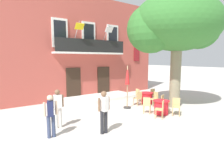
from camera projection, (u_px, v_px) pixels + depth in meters
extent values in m
plane|color=beige|center=(124.00, 114.00, 10.31)|extent=(120.00, 120.00, 0.00)
cube|color=#B24C42|center=(76.00, 49.00, 15.84)|extent=(13.00, 4.00, 7.50)
cube|color=#332319|center=(74.00, 84.00, 13.80)|extent=(1.10, 0.08, 2.30)
cube|color=#332319|center=(104.00, 81.00, 15.35)|extent=(1.10, 0.08, 2.30)
cube|color=silver|center=(60.00, 33.00, 12.80)|extent=(1.10, 0.08, 1.90)
cube|color=black|center=(60.00, 33.00, 12.77)|extent=(0.84, 0.04, 1.60)
cube|color=silver|center=(89.00, 35.00, 14.10)|extent=(1.10, 0.08, 1.90)
cube|color=black|center=(89.00, 35.00, 14.08)|extent=(0.84, 0.04, 1.60)
cube|color=silver|center=(113.00, 37.00, 15.41)|extent=(1.10, 0.08, 1.90)
cube|color=black|center=(113.00, 37.00, 15.39)|extent=(0.84, 0.04, 1.60)
cube|color=silver|center=(91.00, 53.00, 14.05)|extent=(5.60, 0.65, 0.12)
cube|color=black|center=(93.00, 46.00, 13.75)|extent=(5.60, 0.06, 0.90)
cylinder|color=#B2B2B7|center=(77.00, 32.00, 13.01)|extent=(0.04, 0.95, 1.33)
cube|color=yellow|center=(80.00, 26.00, 12.62)|extent=(0.60, 0.29, 0.38)
cylinder|color=#B2B2B7|center=(106.00, 34.00, 14.44)|extent=(0.04, 0.95, 1.33)
cube|color=white|center=(109.00, 30.00, 14.04)|extent=(0.60, 0.29, 0.38)
cylinder|color=slate|center=(61.00, 50.00, 12.68)|extent=(0.30, 0.30, 0.24)
ellipsoid|color=#4C8E38|center=(60.00, 46.00, 12.65)|extent=(0.39, 0.39, 0.31)
cylinder|color=slate|center=(91.00, 50.00, 14.04)|extent=(0.33, 0.33, 0.30)
ellipsoid|color=#38843D|center=(91.00, 46.00, 14.00)|extent=(0.42, 0.42, 0.37)
cylinder|color=#995638|center=(116.00, 51.00, 15.41)|extent=(0.32, 0.32, 0.24)
ellipsoid|color=#2D7533|center=(116.00, 47.00, 15.37)|extent=(0.41, 0.41, 0.45)
cube|color=maroon|center=(137.00, 45.00, 17.06)|extent=(0.60, 0.06, 2.80)
cube|color=silver|center=(97.00, 98.00, 13.83)|extent=(5.69, 2.29, 0.25)
cylinder|color=#7F755B|center=(175.00, 78.00, 11.62)|extent=(0.63, 0.63, 3.52)
ellipsoid|color=#33702D|center=(178.00, 23.00, 11.19)|extent=(5.48, 4.93, 3.29)
sphere|color=#33702D|center=(151.00, 29.00, 10.89)|extent=(2.74, 2.74, 2.74)
sphere|color=#33702D|center=(199.00, 29.00, 11.60)|extent=(2.46, 2.46, 2.46)
cylinder|color=red|center=(161.00, 108.00, 10.21)|extent=(0.74, 0.74, 0.68)
cylinder|color=red|center=(161.00, 101.00, 10.16)|extent=(0.86, 0.86, 0.04)
cylinder|color=#2D2823|center=(161.00, 114.00, 10.25)|extent=(0.44, 0.44, 0.03)
cylinder|color=tan|center=(144.00, 108.00, 10.65)|extent=(0.04, 0.04, 0.45)
cylinder|color=tan|center=(150.00, 109.00, 10.55)|extent=(0.04, 0.04, 0.45)
cylinder|color=tan|center=(143.00, 110.00, 10.32)|extent=(0.04, 0.04, 0.45)
cylinder|color=tan|center=(150.00, 110.00, 10.23)|extent=(0.04, 0.04, 0.45)
cube|color=tan|center=(147.00, 105.00, 10.40)|extent=(0.56, 0.56, 0.04)
cube|color=tan|center=(147.00, 101.00, 10.20)|extent=(0.26, 0.33, 0.42)
cylinder|color=tan|center=(155.00, 115.00, 9.44)|extent=(0.04, 0.04, 0.45)
cylinder|color=tan|center=(156.00, 113.00, 9.76)|extent=(0.04, 0.04, 0.45)
cylinder|color=tan|center=(162.00, 115.00, 9.32)|extent=(0.04, 0.04, 0.45)
cylinder|color=tan|center=(163.00, 113.00, 9.63)|extent=(0.04, 0.04, 0.45)
cube|color=tan|center=(159.00, 109.00, 9.50)|extent=(0.55, 0.55, 0.04)
cube|color=tan|center=(163.00, 105.00, 9.41)|extent=(0.35, 0.23, 0.42)
cylinder|color=tan|center=(180.00, 113.00, 9.80)|extent=(0.04, 0.04, 0.45)
cylinder|color=tan|center=(173.00, 112.00, 9.90)|extent=(0.04, 0.04, 0.45)
cylinder|color=tan|center=(179.00, 111.00, 10.12)|extent=(0.04, 0.04, 0.45)
cylinder|color=tan|center=(172.00, 110.00, 10.22)|extent=(0.04, 0.04, 0.45)
cube|color=tan|center=(176.00, 107.00, 9.98)|extent=(0.56, 0.56, 0.04)
cube|color=tan|center=(176.00, 102.00, 10.12)|extent=(0.26, 0.33, 0.42)
cylinder|color=tan|center=(169.00, 107.00, 10.91)|extent=(0.04, 0.04, 0.45)
cylinder|color=tan|center=(167.00, 108.00, 10.62)|extent=(0.04, 0.04, 0.45)
cylinder|color=tan|center=(163.00, 106.00, 11.09)|extent=(0.04, 0.04, 0.45)
cylinder|color=tan|center=(161.00, 107.00, 10.80)|extent=(0.04, 0.04, 0.45)
cube|color=tan|center=(165.00, 103.00, 10.82)|extent=(0.52, 0.52, 0.04)
cube|color=tan|center=(162.00, 99.00, 10.89)|extent=(0.37, 0.17, 0.42)
cylinder|color=red|center=(146.00, 98.00, 12.56)|extent=(0.74, 0.74, 0.68)
cylinder|color=red|center=(147.00, 93.00, 12.51)|extent=(0.86, 0.86, 0.04)
cylinder|color=#2D2823|center=(146.00, 104.00, 12.60)|extent=(0.44, 0.44, 0.03)
cylinder|color=tan|center=(158.00, 99.00, 12.96)|extent=(0.04, 0.04, 0.45)
cylinder|color=tan|center=(155.00, 100.00, 12.76)|extent=(0.04, 0.04, 0.45)
cylinder|color=tan|center=(154.00, 98.00, 13.23)|extent=(0.04, 0.04, 0.45)
cylinder|color=tan|center=(151.00, 99.00, 13.04)|extent=(0.04, 0.04, 0.45)
cube|color=tan|center=(155.00, 96.00, 12.97)|extent=(0.41, 0.41, 0.04)
cube|color=tan|center=(153.00, 92.00, 13.08)|extent=(0.38, 0.05, 0.42)
cylinder|color=tan|center=(140.00, 98.00, 13.46)|extent=(0.04, 0.04, 0.45)
cylinder|color=tan|center=(143.00, 99.00, 13.16)|extent=(0.04, 0.04, 0.45)
cylinder|color=tan|center=(136.00, 98.00, 13.30)|extent=(0.04, 0.04, 0.45)
cylinder|color=tan|center=(139.00, 99.00, 13.00)|extent=(0.04, 0.04, 0.45)
cube|color=tan|center=(140.00, 95.00, 13.20)|extent=(0.46, 0.46, 0.04)
cube|color=tan|center=(138.00, 92.00, 13.09)|extent=(0.10, 0.38, 0.42)
cylinder|color=tan|center=(134.00, 102.00, 12.24)|extent=(0.04, 0.04, 0.45)
cylinder|color=tan|center=(138.00, 101.00, 12.41)|extent=(0.04, 0.04, 0.45)
cylinder|color=tan|center=(137.00, 103.00, 11.95)|extent=(0.04, 0.04, 0.45)
cylinder|color=tan|center=(141.00, 102.00, 12.13)|extent=(0.04, 0.04, 0.45)
cube|color=tan|center=(138.00, 98.00, 12.15)|extent=(0.43, 0.43, 0.04)
cube|color=tan|center=(139.00, 95.00, 11.97)|extent=(0.38, 0.07, 0.42)
cylinder|color=tan|center=(153.00, 104.00, 11.67)|extent=(0.04, 0.04, 0.45)
cylinder|color=tan|center=(149.00, 103.00, 11.98)|extent=(0.04, 0.04, 0.45)
cylinder|color=tan|center=(157.00, 103.00, 11.81)|extent=(0.04, 0.04, 0.45)
cylinder|color=tan|center=(154.00, 102.00, 12.12)|extent=(0.04, 0.04, 0.45)
cube|color=tan|center=(153.00, 99.00, 11.86)|extent=(0.48, 0.48, 0.04)
cube|color=tan|center=(156.00, 95.00, 11.91)|extent=(0.12, 0.38, 0.42)
cylinder|color=#997A56|center=(127.00, 87.00, 11.36)|extent=(0.06, 0.06, 2.55)
cylinder|color=#333333|center=(127.00, 108.00, 11.52)|extent=(0.44, 0.44, 0.08)
cone|color=#B21E1E|center=(127.00, 75.00, 11.26)|extent=(0.28, 0.28, 1.10)
cylinder|color=#232328|center=(102.00, 123.00, 7.55)|extent=(0.14, 0.14, 0.92)
cylinder|color=#232328|center=(106.00, 122.00, 7.66)|extent=(0.14, 0.14, 0.92)
cube|color=white|center=(104.00, 104.00, 7.51)|extent=(0.27, 0.37, 0.56)
sphere|color=brown|center=(104.00, 94.00, 7.46)|extent=(0.22, 0.22, 0.22)
cylinder|color=brown|center=(99.00, 105.00, 7.38)|extent=(0.09, 0.09, 0.52)
cylinder|color=brown|center=(108.00, 103.00, 7.64)|extent=(0.09, 0.09, 0.52)
cylinder|color=silver|center=(56.00, 118.00, 8.15)|extent=(0.14, 0.14, 0.88)
cylinder|color=silver|center=(60.00, 118.00, 8.25)|extent=(0.14, 0.14, 0.88)
cube|color=white|center=(58.00, 101.00, 8.10)|extent=(0.39, 0.30, 0.56)
sphere|color=brown|center=(57.00, 92.00, 8.05)|extent=(0.22, 0.22, 0.22)
cylinder|color=brown|center=(52.00, 102.00, 7.97)|extent=(0.09, 0.09, 0.52)
cylinder|color=brown|center=(63.00, 101.00, 8.23)|extent=(0.09, 0.09, 0.52)
cylinder|color=#384260|center=(49.00, 127.00, 7.17)|extent=(0.14, 0.14, 0.84)
cylinder|color=#384260|center=(54.00, 126.00, 7.28)|extent=(0.14, 0.14, 0.84)
cube|color=#1E2347|center=(50.00, 109.00, 7.13)|extent=(0.32, 0.40, 0.56)
sphere|color=beige|center=(50.00, 98.00, 7.08)|extent=(0.22, 0.22, 0.22)
cylinder|color=beige|center=(44.00, 109.00, 7.00)|extent=(0.09, 0.09, 0.52)
cylinder|color=beige|center=(56.00, 108.00, 7.26)|extent=(0.09, 0.09, 0.52)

